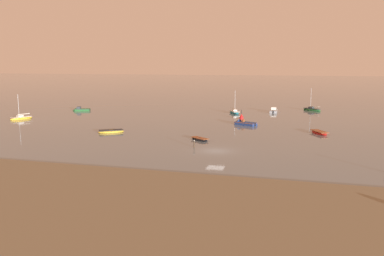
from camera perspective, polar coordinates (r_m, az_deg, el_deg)
name	(u,v)px	position (r m, az deg, el deg)	size (l,w,h in m)	color
ground_plane	(216,151)	(59.73, 3.31, -3.21)	(800.00, 800.00, 0.00)	slate
mudflat_shore	(256,242)	(30.22, 8.84, -15.40)	(350.75, 31.90, 0.28)	#7A6B51
motorboat_moored_0	(243,124)	(85.71, 7.05, 0.61)	(5.48, 3.87, 1.79)	navy
motorboat_moored_1	(80,110)	(114.33, -15.33, 2.44)	(4.88, 3.04, 1.76)	#23602D
sailboat_moored_0	(234,112)	(105.39, 5.90, 2.19)	(3.96, 5.62, 6.10)	#197084
motorboat_moored_2	(274,111)	(109.53, 11.28, 2.33)	(1.99, 5.16, 1.92)	gray
sailboat_moored_1	(312,110)	(115.49, 16.33, 2.46)	(5.43, 4.84, 6.25)	#23602D
rowboat_moored_1	(111,132)	(76.82, -11.17, -0.49)	(4.73, 4.00, 0.74)	gold
rowboat_moored_2	(200,139)	(67.92, 1.08, -1.58)	(3.79, 3.27, 0.59)	black
rowboat_moored_3	(319,133)	(77.64, 17.27, -0.63)	(3.55, 4.77, 0.72)	red
sailboat_moored_2	(21,118)	(101.19, -22.65, 1.26)	(3.43, 5.60, 6.00)	gold
channel_buoy	(241,117)	(94.49, 6.89, 1.52)	(0.90, 0.90, 2.30)	red
mooring_post_near	(194,144)	(62.11, 0.30, -2.20)	(0.22, 0.22, 1.25)	#423323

